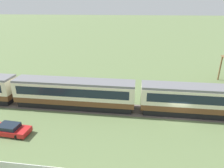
% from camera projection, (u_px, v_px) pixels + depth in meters
% --- Properties ---
extents(ground_plane, '(600.00, 600.00, 0.00)m').
position_uv_depth(ground_plane, '(177.00, 118.00, 26.69)').
color(ground_plane, '#607547').
extents(passenger_train, '(72.43, 3.11, 4.17)m').
position_uv_depth(passenger_train, '(140.00, 96.00, 27.63)').
color(passenger_train, brown).
rests_on(passenger_train, ground_plane).
extents(railway_track, '(136.57, 3.60, 0.04)m').
position_uv_depth(railway_track, '(89.00, 107.00, 29.38)').
color(railway_track, '#665B51').
rests_on(railway_track, ground_plane).
extents(parked_car_red, '(4.58, 2.10, 1.22)m').
position_uv_depth(parked_car_red, '(10.00, 129.00, 23.17)').
color(parked_car_red, red).
rests_on(parked_car_red, ground_plane).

